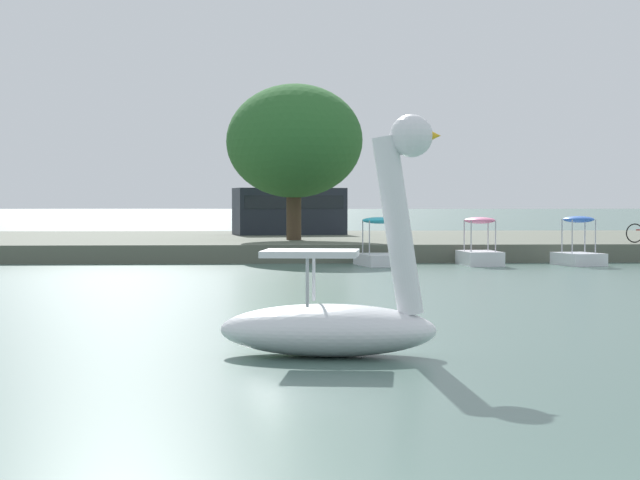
{
  "coord_description": "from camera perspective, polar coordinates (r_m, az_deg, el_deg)",
  "views": [
    {
      "loc": [
        -2.14,
        -5.58,
        1.92
      ],
      "look_at": [
        -0.57,
        21.07,
        1.09
      ],
      "focal_mm": 67.85,
      "sensor_mm": 36.0,
      "label": 1
    }
  ],
  "objects": [
    {
      "name": "shore_bank_far",
      "position": [
        47.33,
        -0.79,
        -0.18
      ],
      "size": [
        122.12,
        18.83,
        0.58
      ],
      "primitive_type": "cube",
      "color": "#5B6051",
      "rests_on": "ground_plane"
    },
    {
      "name": "swan_boat",
      "position": [
        15.06,
        0.89,
        -3.11
      ],
      "size": [
        2.84,
        1.58,
        3.01
      ],
      "color": "white",
      "rests_on": "ground_plane"
    },
    {
      "name": "pedal_boat_cyan",
      "position": [
        36.71,
        2.84,
        -0.55
      ],
      "size": [
        1.47,
        2.2,
        1.47
      ],
      "color": "white",
      "rests_on": "ground_plane"
    },
    {
      "name": "pedal_boat_pink",
      "position": [
        37.25,
        7.54,
        -0.51
      ],
      "size": [
        1.17,
        2.08,
        1.47
      ],
      "color": "white",
      "rests_on": "ground_plane"
    },
    {
      "name": "pedal_boat_blue",
      "position": [
        37.71,
        12.1,
        -0.53
      ],
      "size": [
        1.41,
        1.91,
        1.5
      ],
      "color": "white",
      "rests_on": "ground_plane"
    },
    {
      "name": "tree_broadleaf_behind_dock",
      "position": [
        42.98,
        -1.25,
        4.68
      ],
      "size": [
        6.46,
        7.05,
        5.54
      ],
      "color": "#423323",
      "rests_on": "shore_bank_far"
    },
    {
      "name": "parked_van",
      "position": [
        49.94,
        -1.46,
        1.45
      ],
      "size": [
        4.75,
        2.68,
        1.93
      ],
      "color": "#1E232D",
      "rests_on": "shore_bank_far"
    }
  ]
}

